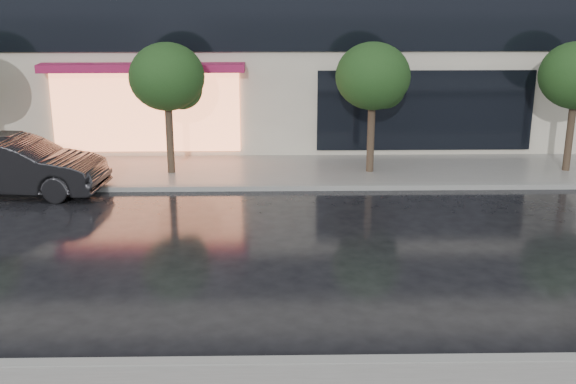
{
  "coord_description": "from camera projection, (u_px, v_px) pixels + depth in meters",
  "views": [
    {
      "loc": [
        0.11,
        -11.03,
        6.03
      ],
      "look_at": [
        0.4,
        3.8,
        1.4
      ],
      "focal_mm": 45.0,
      "sensor_mm": 36.0,
      "label": 1
    }
  ],
  "objects": [
    {
      "name": "parked_car",
      "position": [
        16.0,
        166.0,
        19.87
      ],
      "size": [
        5.02,
        2.24,
        1.6
      ],
      "primitive_type": "imported",
      "rotation": [
        0.0,
        0.0,
        1.46
      ],
      "color": "black",
      "rests_on": "ground"
    },
    {
      "name": "ground",
      "position": [
        269.0,
        336.0,
        12.32
      ],
      "size": [
        120.0,
        120.0,
        0.0
      ],
      "primitive_type": "plane",
      "color": "black",
      "rests_on": "ground"
    },
    {
      "name": "tree_mid_west",
      "position": [
        169.0,
        79.0,
        20.97
      ],
      "size": [
        2.2,
        2.2,
        3.99
      ],
      "color": "#33261C",
      "rests_on": "ground"
    },
    {
      "name": "sidewalk_far",
      "position": [
        271.0,
        171.0,
        22.08
      ],
      "size": [
        60.0,
        3.5,
        0.12
      ],
      "primitive_type": "cube",
      "color": "slate",
      "rests_on": "ground"
    },
    {
      "name": "curb_far",
      "position": [
        271.0,
        188.0,
        20.41
      ],
      "size": [
        60.0,
        0.25,
        0.14
      ],
      "primitive_type": "cube",
      "color": "gray",
      "rests_on": "ground"
    },
    {
      "name": "tree_mid_east",
      "position": [
        375.0,
        79.0,
        21.08
      ],
      "size": [
        2.2,
        2.2,
        3.99
      ],
      "color": "#33261C",
      "rests_on": "ground"
    },
    {
      "name": "curb_near",
      "position": [
        269.0,
        364.0,
        11.34
      ],
      "size": [
        60.0,
        0.25,
        0.14
      ],
      "primitive_type": "cube",
      "color": "gray",
      "rests_on": "ground"
    }
  ]
}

